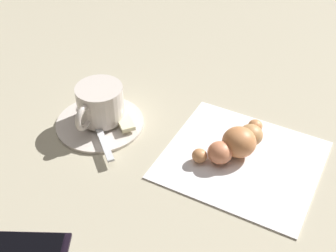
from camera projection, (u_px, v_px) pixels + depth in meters
ground_plane at (171, 147)px, 0.60m from camera, size 1.80×1.80×0.00m
saucer at (101, 121)px, 0.64m from camera, size 0.12×0.12×0.01m
espresso_cup at (100, 103)px, 0.62m from camera, size 0.07×0.09×0.05m
teaspoon at (94, 117)px, 0.63m from camera, size 0.11×0.11×0.01m
sugar_packet at (122, 115)px, 0.63m from camera, size 0.06×0.06×0.01m
napkin at (242, 159)px, 0.58m from camera, size 0.20×0.19×0.00m
croissant at (237, 142)px, 0.58m from camera, size 0.08×0.11×0.04m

